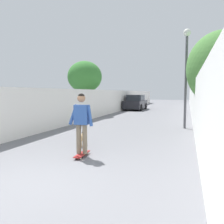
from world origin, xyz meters
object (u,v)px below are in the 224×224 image
Objects in this scene: person_skateboarder at (82,119)px; tree_right_mid at (203,74)px; lamp_post at (186,62)px; dog at (81,138)px; tree_right_near at (221,69)px; car_near at (136,103)px; tree_left_distant at (85,77)px; skateboard at (82,154)px.

tree_right_mid is at bearing -13.44° from person_skateboarder.
dog is (-5.02, 3.23, -2.98)m from lamp_post.
tree_right_near is 6.93m from person_skateboarder.
lamp_post reaches higher than person_skateboarder.
lamp_post reaches higher than car_near.
tree_right_near is 0.97× the size of tree_right_mid.
tree_left_distant reaches higher than dog.
tree_right_mid is 0.95× the size of lamp_post.
person_skateboarder reaches higher than skateboard.
tree_left_distant is 7.69m from car_near.
person_skateboarder is at bearing -172.46° from car_near.
lamp_post is (-10.61, 1.37, -0.23)m from tree_right_mid.
tree_right_mid is 2.74× the size of person_skateboarder.
tree_right_near is at bearing -179.61° from tree_right_mid.
tree_left_distant is 2.52× the size of person_skateboarder.
dog is at bearing 147.22° from lamp_post.
tree_left_distant is (-6.00, 8.91, -0.49)m from tree_right_mid.
tree_right_near is at bearing -37.64° from skateboard.
skateboard is 0.55× the size of dog.
tree_right_mid is 17.45m from person_skateboarder.
tree_right_mid is 10.70m from lamp_post.
tree_right_near is 0.92× the size of lamp_post.
lamp_post is at bearing -23.14° from skateboard.
tree_left_distant reaches higher than car_near.
tree_right_near reaches higher than tree_left_distant.
tree_right_mid is 6.99m from car_near.
tree_right_near is 5.45× the size of skateboard.
dog is at bearing 26.51° from skateboard.
tree_right_mid is 3.10× the size of dog.
car_near reaches higher than skateboard.
skateboard is at bearing 0.00° from person_skateboarder.
skateboard is at bearing -153.49° from dog.
tree_left_distant is (5.50, 8.99, 0.20)m from tree_right_near.
skateboard is 1.33m from dog.
lamp_post is 7.45m from skateboard.
car_near is at bearing 6.06° from dog.
person_skateboarder is (-10.81, -4.89, -1.93)m from tree_left_distant.
tree_right_near is 11.52m from tree_right_mid.
dog is (1.17, 0.59, 0.21)m from skateboard.
skateboard is 0.19× the size of car_near.
tree_left_distant is at bearing 123.97° from tree_right_mid.
tree_right_mid reaches higher than dog.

